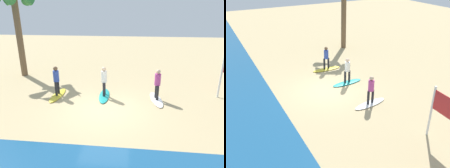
% 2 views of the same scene
% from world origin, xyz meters
% --- Properties ---
extents(ground_plane, '(60.00, 60.00, 0.00)m').
position_xyz_m(ground_plane, '(0.00, 0.00, 0.00)').
color(ground_plane, tan).
extents(surfboard_white, '(0.84, 2.16, 0.09)m').
position_xyz_m(surfboard_white, '(-2.61, -1.43, 0.04)').
color(surfboard_white, white).
rests_on(surfboard_white, ground).
extents(surfer_white, '(0.32, 0.46, 1.64)m').
position_xyz_m(surfer_white, '(-2.61, -1.43, 1.04)').
color(surfer_white, '#232328').
rests_on(surfer_white, surfboard_white).
extents(surfboard_teal, '(0.69, 2.13, 0.09)m').
position_xyz_m(surfboard_teal, '(0.27, -1.62, 0.04)').
color(surfboard_teal, teal).
rests_on(surfboard_teal, ground).
extents(surfer_teal, '(0.32, 0.46, 1.64)m').
position_xyz_m(surfer_teal, '(0.27, -1.62, 1.04)').
color(surfer_teal, '#232328').
rests_on(surfer_teal, surfboard_teal).
extents(surfboard_yellow, '(0.59, 2.11, 0.09)m').
position_xyz_m(surfboard_yellow, '(2.92, -1.42, 0.04)').
color(surfboard_yellow, yellow).
rests_on(surfboard_yellow, ground).
extents(surfer_yellow, '(0.32, 0.46, 1.64)m').
position_xyz_m(surfer_yellow, '(2.92, -1.42, 1.04)').
color(surfer_yellow, '#232328').
rests_on(surfer_yellow, surfboard_yellow).
extents(palm_tree, '(2.88, 3.03, 6.29)m').
position_xyz_m(palm_tree, '(6.80, -5.00, 5.04)').
color(palm_tree, brown).
rests_on(palm_tree, ground).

